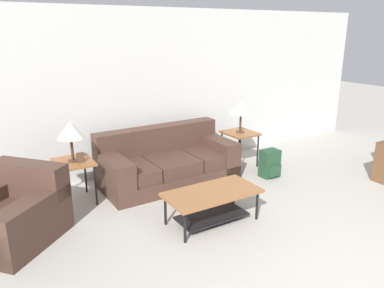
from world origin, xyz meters
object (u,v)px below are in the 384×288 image
at_px(couch, 167,163).
at_px(table_lamp_right, 241,108).
at_px(coffee_table, 212,199).
at_px(side_table_right, 240,136).
at_px(backpack, 270,164).
at_px(table_lamp_left, 70,131).
at_px(armchair, 13,216).
at_px(side_table_left, 74,165).

distance_m(couch, table_lamp_right, 1.58).
relative_size(coffee_table, side_table_right, 1.94).
bearing_deg(backpack, couch, 155.44).
bearing_deg(table_lamp_left, couch, -0.00).
relative_size(table_lamp_left, backpack, 1.21).
xyz_separation_m(couch, coffee_table, (-0.14, -1.42, 0.01)).
bearing_deg(armchair, side_table_left, 34.98).
bearing_deg(coffee_table, armchair, 158.54).
xyz_separation_m(couch, table_lamp_right, (1.40, 0.00, 0.72)).
distance_m(couch, side_table_left, 1.42).
xyz_separation_m(armchair, table_lamp_left, (0.85, 0.59, 0.73)).
xyz_separation_m(side_table_right, table_lamp_right, (0.00, 0.00, 0.48)).
relative_size(coffee_table, side_table_left, 1.94).
bearing_deg(armchair, backpack, -1.32).
xyz_separation_m(coffee_table, side_table_right, (1.54, 1.42, 0.23)).
distance_m(armchair, backpack, 3.74).
height_order(side_table_right, table_lamp_right, table_lamp_right).
distance_m(couch, table_lamp_left, 1.58).
relative_size(armchair, backpack, 3.08).
xyz_separation_m(table_lamp_left, backpack, (2.89, -0.68, -0.79)).
bearing_deg(armchair, table_lamp_right, 9.22).
bearing_deg(side_table_right, couch, -180.00).
bearing_deg(side_table_right, coffee_table, -137.24).
height_order(coffee_table, table_lamp_left, table_lamp_left).
relative_size(table_lamp_left, table_lamp_right, 1.00).
distance_m(armchair, table_lamp_left, 1.27).
relative_size(side_table_left, backpack, 1.33).
bearing_deg(backpack, side_table_left, 166.77).
xyz_separation_m(couch, side_table_right, (1.40, 0.00, 0.24)).
distance_m(side_table_right, table_lamp_right, 0.48).
distance_m(side_table_right, table_lamp_left, 2.85).
bearing_deg(backpack, coffee_table, -155.35).
bearing_deg(table_lamp_left, side_table_left, -63.43).
xyz_separation_m(couch, table_lamp_left, (-1.40, 0.00, 0.72)).
xyz_separation_m(coffee_table, table_lamp_right, (1.54, 1.42, 0.71)).
distance_m(side_table_left, backpack, 2.98).
bearing_deg(backpack, side_table_right, 96.95).
bearing_deg(couch, side_table_right, 0.00).
height_order(couch, side_table_left, couch).
height_order(table_lamp_right, backpack, table_lamp_right).
distance_m(table_lamp_left, table_lamp_right, 2.81).
height_order(armchair, coffee_table, armchair).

